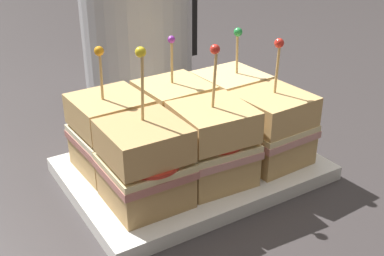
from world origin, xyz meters
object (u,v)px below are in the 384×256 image
at_px(sandwich_front_center, 214,144).
at_px(sandwich_front_left, 145,164).
at_px(serving_platter, 192,169).
at_px(sandwich_front_right, 272,128).
at_px(sandwich_back_right, 230,104).
at_px(sandwich_back_center, 174,118).
at_px(kettle_steel, 138,36).
at_px(sandwich_back_left, 111,133).

bearing_deg(sandwich_front_center, sandwich_front_left, 179.67).
distance_m(serving_platter, sandwich_front_right, 0.12).
xyz_separation_m(sandwich_front_right, sandwich_back_right, (0.00, 0.09, -0.00)).
xyz_separation_m(sandwich_front_center, sandwich_front_right, (0.09, 0.00, -0.00)).
distance_m(serving_platter, sandwich_back_center, 0.07).
relative_size(sandwich_front_left, sandwich_back_right, 1.15).
xyz_separation_m(serving_platter, kettle_steel, (0.08, 0.32, 0.09)).
xyz_separation_m(sandwich_front_left, kettle_steel, (0.17, 0.37, 0.03)).
xyz_separation_m(serving_platter, sandwich_back_center, (-0.00, 0.04, 0.06)).
xyz_separation_m(sandwich_front_right, sandwich_back_center, (-0.09, 0.09, 0.00)).
relative_size(sandwich_front_left, sandwich_front_right, 1.10).
height_order(sandwich_front_left, sandwich_back_center, sandwich_front_left).
height_order(sandwich_front_center, kettle_steel, kettle_steel).
relative_size(sandwich_back_center, sandwich_back_right, 1.02).
relative_size(sandwich_back_left, kettle_steel, 0.72).
bearing_deg(sandwich_front_right, sandwich_front_center, -179.86).
relative_size(serving_platter, sandwich_front_center, 1.85).
height_order(sandwich_front_center, sandwich_back_left, sandwich_front_center).
relative_size(serving_platter, sandwich_back_right, 2.03).
relative_size(serving_platter, kettle_steel, 1.41).
bearing_deg(sandwich_front_left, sandwich_front_right, -0.10).
relative_size(serving_platter, sandwich_back_center, 2.00).
bearing_deg(sandwich_back_right, sandwich_front_left, -153.63).
height_order(sandwich_back_right, kettle_steel, kettle_steel).
bearing_deg(serving_platter, sandwich_back_left, 153.39).
bearing_deg(sandwich_front_left, kettle_steel, 64.65).
bearing_deg(sandwich_back_left, sandwich_front_left, -89.51).
xyz_separation_m(sandwich_back_center, kettle_steel, (0.09, 0.28, 0.03)).
bearing_deg(kettle_steel, sandwich_front_left, -115.35).
bearing_deg(sandwich_front_left, sandwich_back_right, 26.37).
bearing_deg(sandwich_back_left, sandwich_front_center, -44.78).
bearing_deg(serving_platter, kettle_steel, 75.22).
xyz_separation_m(sandwich_back_left, sandwich_back_right, (0.18, -0.00, -0.00)).
xyz_separation_m(serving_platter, sandwich_back_left, (-0.09, 0.04, 0.06)).
bearing_deg(sandwich_front_right, sandwich_back_left, 153.44).
bearing_deg(sandwich_back_right, sandwich_back_left, 179.82).
relative_size(sandwich_front_left, sandwich_back_left, 1.11).
height_order(sandwich_front_right, sandwich_back_right, sandwich_front_right).
xyz_separation_m(sandwich_back_right, kettle_steel, (-0.01, 0.28, 0.03)).
distance_m(serving_platter, sandwich_front_center, 0.07).
height_order(serving_platter, sandwich_back_right, sandwich_back_right).
bearing_deg(sandwich_front_left, sandwich_back_left, 90.49).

